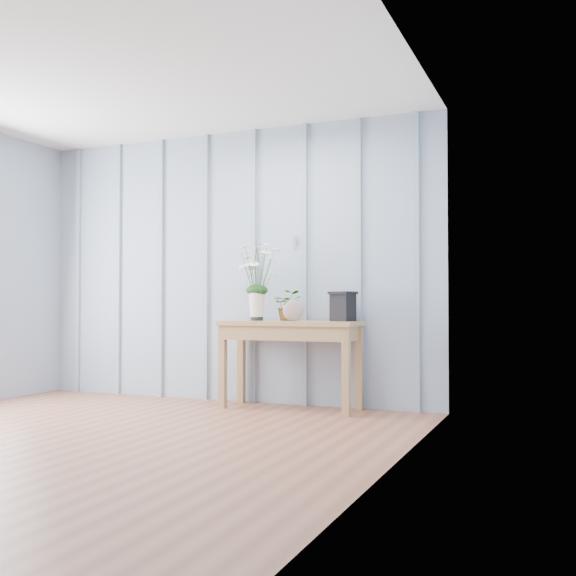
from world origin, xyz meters
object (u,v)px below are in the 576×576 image
at_px(sideboard, 290,334).
at_px(daisy_vase, 257,272).
at_px(felt_disc_vessel, 293,311).
at_px(carved_box, 343,306).

distance_m(sideboard, daisy_vase, 0.62).
bearing_deg(daisy_vase, sideboard, 5.47).
xyz_separation_m(sideboard, daisy_vase, (-0.30, -0.03, 0.54)).
bearing_deg(felt_disc_vessel, carved_box, -16.28).
xyz_separation_m(daisy_vase, felt_disc_vessel, (0.34, 0.01, -0.34)).
height_order(sideboard, carved_box, carved_box).
bearing_deg(sideboard, daisy_vase, -174.53).
distance_m(daisy_vase, carved_box, 0.82).
xyz_separation_m(daisy_vase, carved_box, (0.76, 0.08, -0.30)).
xyz_separation_m(sideboard, felt_disc_vessel, (0.04, -0.02, 0.20)).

